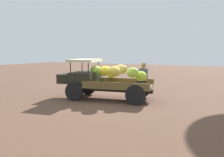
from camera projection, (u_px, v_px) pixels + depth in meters
The scene contains 3 objects.
ground_plane at pixel (105, 99), 10.48m from camera, with size 60.00×60.00×0.00m, color brown.
truck at pixel (101, 79), 10.37m from camera, with size 4.62×2.36×1.87m.
farmer at pixel (143, 77), 11.33m from camera, with size 0.53×0.47×1.67m.
Camera 1 is at (-4.85, 9.08, 2.19)m, focal length 35.35 mm.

